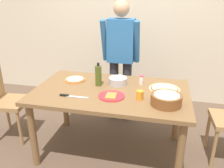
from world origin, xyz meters
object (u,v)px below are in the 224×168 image
object	(u,v)px
person_cook	(121,55)
chair_wooden_left	(3,97)
pizza_raw_on_board	(164,89)
mixing_bowl_steel	(118,81)
dining_table	(111,98)
salt_shaker	(141,80)
pizza_cooked_on_tray	(75,80)
cup_orange	(140,95)
plate_with_slice	(111,96)
popcorn_bowl	(166,98)
olive_oil_bottle	(98,76)
chef_knife	(70,96)

from	to	relation	value
person_cook	chair_wooden_left	size ratio (longest dim) A/B	1.71
chair_wooden_left	pizza_raw_on_board	bearing A→B (deg)	4.16
mixing_bowl_steel	dining_table	bearing A→B (deg)	-102.66
pizza_raw_on_board	salt_shaker	xyz separation A→B (m)	(-0.26, 0.10, 0.04)
pizza_cooked_on_tray	cup_orange	xyz separation A→B (m)	(0.79, -0.33, 0.03)
plate_with_slice	pizza_cooked_on_tray	bearing A→B (deg)	146.47
person_cook	popcorn_bowl	xyz separation A→B (m)	(0.60, -0.96, -0.12)
salt_shaker	chair_wooden_left	bearing A→B (deg)	-171.74
dining_table	pizza_raw_on_board	world-z (taller)	pizza_raw_on_board
dining_table	cup_orange	xyz separation A→B (m)	(0.32, -0.14, 0.13)
pizza_cooked_on_tray	person_cook	bearing A→B (deg)	53.14
pizza_cooked_on_tray	olive_oil_bottle	bearing A→B (deg)	-15.39
olive_oil_bottle	popcorn_bowl	bearing A→B (deg)	-23.14
dining_table	popcorn_bowl	size ratio (longest dim) A/B	5.71
olive_oil_bottle	mixing_bowl_steel	bearing A→B (deg)	19.40
chef_knife	chair_wooden_left	bearing A→B (deg)	165.85
pizza_cooked_on_tray	popcorn_bowl	xyz separation A→B (m)	(1.03, -0.39, 0.05)
plate_with_slice	salt_shaker	size ratio (longest dim) A/B	2.45
person_cook	salt_shaker	distance (m)	0.63
plate_with_slice	cup_orange	xyz separation A→B (m)	(0.27, 0.01, 0.03)
cup_orange	chef_knife	distance (m)	0.67
chair_wooden_left	popcorn_bowl	distance (m)	1.92
pizza_raw_on_board	chef_knife	bearing A→B (deg)	-156.96
pizza_cooked_on_tray	mixing_bowl_steel	xyz separation A→B (m)	(0.51, -0.01, 0.03)
popcorn_bowl	chef_knife	world-z (taller)	popcorn_bowl
olive_oil_bottle	salt_shaker	world-z (taller)	olive_oil_bottle
olive_oil_bottle	salt_shaker	xyz separation A→B (m)	(0.45, 0.14, -0.06)
chair_wooden_left	pizza_raw_on_board	size ratio (longest dim) A/B	2.95
dining_table	chef_knife	bearing A→B (deg)	-145.49
popcorn_bowl	salt_shaker	world-z (taller)	popcorn_bowl
pizza_cooked_on_tray	olive_oil_bottle	xyz separation A→B (m)	(0.31, -0.08, 0.10)
cup_orange	dining_table	bearing A→B (deg)	155.43
dining_table	popcorn_bowl	world-z (taller)	popcorn_bowl
person_cook	plate_with_slice	world-z (taller)	person_cook
dining_table	cup_orange	distance (m)	0.37
pizza_raw_on_board	plate_with_slice	bearing A→B (deg)	-149.88
dining_table	popcorn_bowl	xyz separation A→B (m)	(0.56, -0.21, 0.15)
person_cook	pizza_cooked_on_tray	world-z (taller)	person_cook
person_cook	chair_wooden_left	xyz separation A→B (m)	(-1.28, -0.75, -0.40)
pizza_raw_on_board	cup_orange	bearing A→B (deg)	-128.71
olive_oil_bottle	salt_shaker	bearing A→B (deg)	16.72
person_cook	dining_table	bearing A→B (deg)	-86.76
person_cook	pizza_cooked_on_tray	size ratio (longest dim) A/B	6.64
dining_table	pizza_raw_on_board	size ratio (longest dim) A/B	4.97
pizza_cooked_on_tray	salt_shaker	world-z (taller)	salt_shaker
dining_table	chef_knife	distance (m)	0.44
dining_table	salt_shaker	world-z (taller)	salt_shaker
pizza_raw_on_board	mixing_bowl_steel	bearing A→B (deg)	176.15
dining_table	cup_orange	size ratio (longest dim) A/B	18.82
chair_wooden_left	pizza_cooked_on_tray	world-z (taller)	chair_wooden_left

